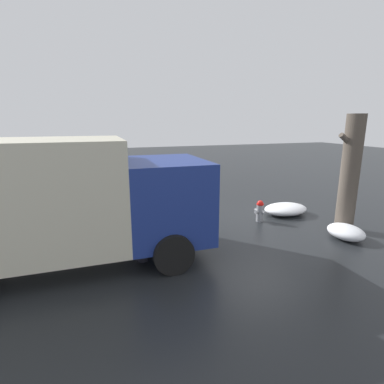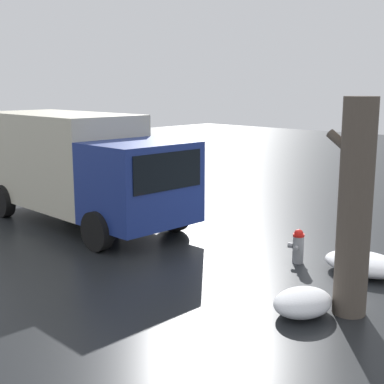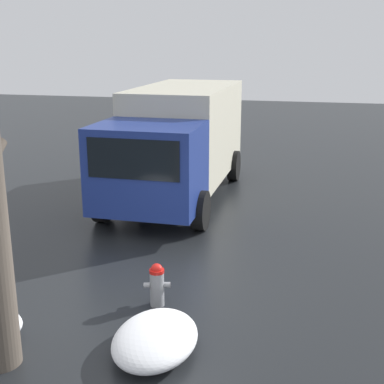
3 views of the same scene
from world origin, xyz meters
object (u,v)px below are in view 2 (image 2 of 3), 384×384
at_px(pedestrian, 112,198).
at_px(tree_trunk, 355,208).
at_px(delivery_truck, 78,164).
at_px(fire_hydrant, 298,246).

bearing_deg(pedestrian, tree_trunk, 1.14).
bearing_deg(delivery_truck, pedestrian, 80.20).
xyz_separation_m(fire_hydrant, tree_trunk, (-1.99, 1.56, 1.38)).
height_order(fire_hydrant, pedestrian, pedestrian).
bearing_deg(pedestrian, fire_hydrant, 21.51).
bearing_deg(delivery_truck, tree_trunk, 88.29).
bearing_deg(tree_trunk, delivery_truck, -2.60).
height_order(delivery_truck, pedestrian, delivery_truck).
relative_size(tree_trunk, delivery_truck, 0.51).
height_order(fire_hydrant, delivery_truck, delivery_truck).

